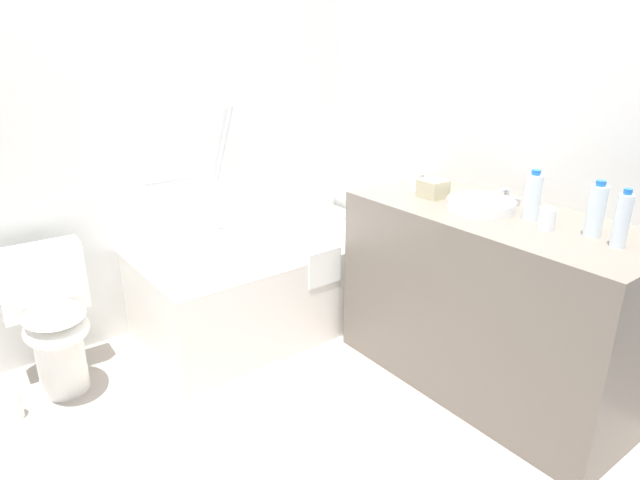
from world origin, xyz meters
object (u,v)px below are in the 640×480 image
at_px(toilet, 52,319).
at_px(sink_faucet, 504,196).
at_px(bathtub, 273,280).
at_px(water_bottle_1, 622,220).
at_px(tissue_box, 433,189).
at_px(toilet_paper_roll, 9,407).
at_px(drinking_glass_0, 416,182).
at_px(drinking_glass_1, 547,219).
at_px(water_bottle_0, 596,210).
at_px(water_bottle_2, 533,196).
at_px(sink_basin, 481,205).

relative_size(toilet, sink_faucet, 4.72).
xyz_separation_m(bathtub, sink_faucet, (0.65, -1.07, 0.65)).
distance_m(water_bottle_1, tissue_box, 0.89).
bearing_deg(sink_faucet, toilet_paper_roll, 153.97).
bearing_deg(tissue_box, sink_faucet, -54.21).
xyz_separation_m(toilet, drinking_glass_0, (1.68, -0.76, 0.57)).
bearing_deg(drinking_glass_0, water_bottle_1, -89.18).
relative_size(toilet, drinking_glass_0, 7.73).
distance_m(drinking_glass_0, drinking_glass_1, 0.75).
xyz_separation_m(drinking_glass_0, toilet_paper_roll, (-1.94, 0.62, -0.88)).
distance_m(drinking_glass_1, tissue_box, 0.61).
height_order(water_bottle_0, water_bottle_2, water_bottle_0).
bearing_deg(bathtub, drinking_glass_1, -71.69).
bearing_deg(water_bottle_1, water_bottle_0, 71.75).
xyz_separation_m(sink_faucet, drinking_glass_0, (-0.17, 0.41, 0.01)).
distance_m(water_bottle_2, drinking_glass_0, 0.64).
relative_size(sink_basin, drinking_glass_1, 3.39).
bearing_deg(toilet_paper_roll, drinking_glass_1, -35.39).
distance_m(bathtub, water_bottle_1, 1.90).
xyz_separation_m(water_bottle_0, water_bottle_2, (-0.00, 0.28, -0.00)).
relative_size(sink_faucet, drinking_glass_1, 1.66).
distance_m(water_bottle_2, toilet_paper_roll, 2.53).
relative_size(water_bottle_1, water_bottle_2, 1.04).
bearing_deg(water_bottle_0, toilet_paper_roll, 142.65).
xyz_separation_m(sink_faucet, drinking_glass_1, (-0.19, -0.34, 0.01)).
xyz_separation_m(water_bottle_2, drinking_glass_1, (-0.07, -0.12, -0.06)).
relative_size(bathtub, water_bottle_0, 6.67).
xyz_separation_m(water_bottle_0, toilet_paper_roll, (-2.00, 1.53, -0.94)).
xyz_separation_m(toilet, tissue_box, (1.65, -0.90, 0.57)).
bearing_deg(tissue_box, sink_basin, -86.21).
height_order(sink_faucet, drinking_glass_0, drinking_glass_0).
distance_m(toilet, drinking_glass_0, 1.93).
relative_size(bathtub, drinking_glass_1, 16.69).
distance_m(toilet, toilet_paper_roll, 0.43).
bearing_deg(sink_basin, sink_faucet, 0.00).
bearing_deg(toilet_paper_roll, water_bottle_0, -37.35).
bearing_deg(water_bottle_0, toilet, 136.14).
distance_m(sink_faucet, drinking_glass_1, 0.38).
distance_m(bathtub, drinking_glass_1, 1.62).
distance_m(sink_faucet, tissue_box, 0.34).
bearing_deg(toilet_paper_roll, water_bottle_2, -32.08).
distance_m(sink_basin, water_bottle_1, 0.62).
distance_m(bathtub, toilet, 1.20).
relative_size(sink_basin, tissue_box, 2.59).
bearing_deg(drinking_glass_1, toilet, 137.75).
height_order(sink_basin, sink_faucet, sink_faucet).
xyz_separation_m(water_bottle_1, tissue_box, (-0.04, 0.89, -0.06)).
distance_m(sink_basin, water_bottle_0, 0.50).
xyz_separation_m(toilet, drinking_glass_1, (1.66, -1.51, 0.57)).
bearing_deg(toilet_paper_roll, sink_basin, -28.10).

